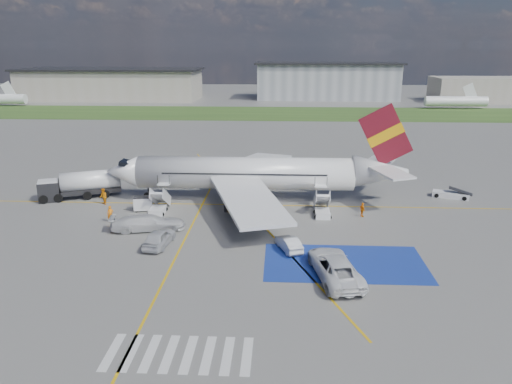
% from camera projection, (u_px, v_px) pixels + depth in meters
% --- Properties ---
extents(ground, '(400.00, 400.00, 0.00)m').
position_uv_depth(ground, '(235.00, 243.00, 47.90)').
color(ground, '#60605E').
rests_on(ground, ground).
extents(grass_strip, '(400.00, 30.00, 0.01)m').
position_uv_depth(grass_strip, '(266.00, 113.00, 138.88)').
color(grass_strip, '#2D4C1E').
rests_on(grass_strip, ground).
extents(taxiway_line_main, '(120.00, 0.20, 0.01)m').
position_uv_depth(taxiway_line_main, '(244.00, 205.00, 59.39)').
color(taxiway_line_main, gold).
rests_on(taxiway_line_main, ground).
extents(taxiway_line_cross, '(0.20, 60.00, 0.01)m').
position_uv_depth(taxiway_line_cross, '(159.00, 291.00, 38.57)').
color(taxiway_line_cross, gold).
rests_on(taxiway_line_cross, ground).
extents(taxiway_line_diag, '(20.71, 56.45, 0.01)m').
position_uv_depth(taxiway_line_diag, '(244.00, 205.00, 59.39)').
color(taxiway_line_diag, gold).
rests_on(taxiway_line_diag, ground).
extents(staging_box, '(14.00, 8.00, 0.01)m').
position_uv_depth(staging_box, '(344.00, 263.00, 43.58)').
color(staging_box, navy).
rests_on(staging_box, ground).
extents(crosswalk, '(9.00, 4.00, 0.01)m').
position_uv_depth(crosswalk, '(179.00, 354.00, 30.75)').
color(crosswalk, silver).
rests_on(crosswalk, ground).
extents(terminal_west, '(60.00, 22.00, 10.00)m').
position_uv_depth(terminal_west, '(112.00, 85.00, 173.68)').
color(terminal_west, '#9D9687').
rests_on(terminal_west, ground).
extents(terminal_centre, '(48.00, 18.00, 12.00)m').
position_uv_depth(terminal_centre, '(327.00, 81.00, 174.51)').
color(terminal_centre, gray).
rests_on(terminal_centre, ground).
extents(terminal_east, '(40.00, 16.00, 8.00)m').
position_uv_depth(terminal_east, '(495.00, 90.00, 165.68)').
color(terminal_east, '#9D9687').
rests_on(terminal_east, ground).
extents(airliner, '(36.81, 32.95, 11.92)m').
position_uv_depth(airliner, '(258.00, 173.00, 60.27)').
color(airliner, silver).
rests_on(airliner, ground).
extents(airstairs_fwd, '(1.90, 5.20, 3.60)m').
position_uv_depth(airstairs_fwd, '(158.00, 207.00, 56.53)').
color(airstairs_fwd, silver).
rests_on(airstairs_fwd, ground).
extents(airstairs_aft, '(1.90, 5.20, 3.60)m').
position_uv_depth(airstairs_aft, '(322.00, 210.00, 55.62)').
color(airstairs_aft, silver).
rests_on(airstairs_aft, ground).
extents(fuel_tanker, '(9.91, 5.93, 3.30)m').
position_uv_depth(fuel_tanker, '(81.00, 187.00, 61.85)').
color(fuel_tanker, black).
rests_on(fuel_tanker, ground).
extents(gpu_cart, '(2.21, 1.63, 1.68)m').
position_uv_depth(gpu_cart, '(143.00, 204.00, 57.14)').
color(gpu_cart, silver).
rests_on(gpu_cart, ground).
extents(belt_loader, '(4.78, 2.95, 1.39)m').
position_uv_depth(belt_loader, '(451.00, 195.00, 62.10)').
color(belt_loader, silver).
rests_on(belt_loader, ground).
extents(car_silver_a, '(2.61, 5.07, 1.65)m').
position_uv_depth(car_silver_a, '(159.00, 238.00, 47.04)').
color(car_silver_a, '#BABCC2').
rests_on(car_silver_a, ground).
extents(car_silver_b, '(2.74, 4.25, 1.32)m').
position_uv_depth(car_silver_b, '(289.00, 243.00, 46.16)').
color(car_silver_b, silver).
rests_on(car_silver_b, ground).
extents(van_white_a, '(4.15, 6.98, 2.46)m').
position_uv_depth(van_white_a, '(335.00, 263.00, 40.66)').
color(van_white_a, white).
rests_on(van_white_a, ground).
extents(van_white_b, '(5.93, 3.30, 2.20)m').
position_uv_depth(van_white_b, '(148.00, 220.00, 51.00)').
color(van_white_b, silver).
rests_on(van_white_b, ground).
extents(crew_fwd, '(0.71, 0.51, 1.81)m').
position_uv_depth(crew_fwd, '(110.00, 214.00, 53.41)').
color(crew_fwd, orange).
rests_on(crew_fwd, ground).
extents(crew_nose, '(1.20, 1.22, 1.98)m').
position_uv_depth(crew_nose, '(103.00, 197.00, 59.28)').
color(crew_nose, orange).
rests_on(crew_nose, ground).
extents(crew_aft, '(0.73, 1.04, 1.63)m').
position_uv_depth(crew_aft, '(362.00, 210.00, 55.10)').
color(crew_aft, orange).
rests_on(crew_aft, ground).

